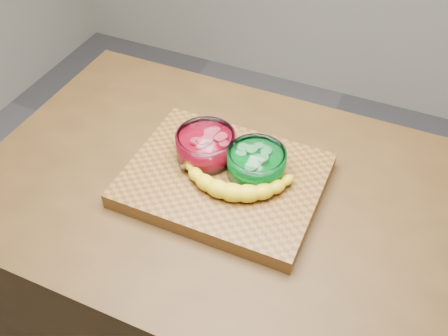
% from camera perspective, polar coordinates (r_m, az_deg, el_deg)
% --- Properties ---
extents(counter, '(1.20, 0.80, 0.90)m').
position_cam_1_polar(counter, '(1.55, 0.00, -13.47)').
color(counter, '#482F15').
rests_on(counter, ground).
extents(cutting_board, '(0.45, 0.35, 0.04)m').
position_cam_1_polar(cutting_board, '(1.18, 0.00, -1.38)').
color(cutting_board, brown).
rests_on(cutting_board, counter).
extents(bowl_red, '(0.14, 0.14, 0.07)m').
position_cam_1_polar(bowl_red, '(1.19, -2.09, 2.55)').
color(bowl_red, white).
rests_on(bowl_red, cutting_board).
extents(bowl_green, '(0.14, 0.14, 0.06)m').
position_cam_1_polar(bowl_green, '(1.15, 3.72, 0.56)').
color(bowl_green, white).
rests_on(bowl_green, cutting_board).
extents(banana, '(0.29, 0.15, 0.04)m').
position_cam_1_polar(banana, '(1.13, 1.20, -1.21)').
color(banana, gold).
rests_on(banana, cutting_board).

